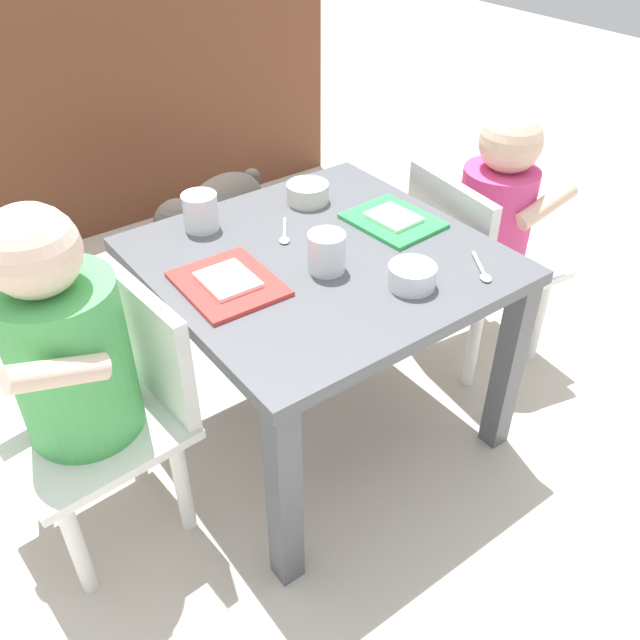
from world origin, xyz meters
The scene contains 14 objects.
ground_plane centered at (0.00, 0.00, 0.00)m, with size 7.00×7.00×0.00m, color beige.
kitchen_cabinet_back centered at (0.00, 1.27, 0.49)m, with size 1.64×0.34×0.98m, color brown.
dining_table centered at (0.00, 0.00, 0.36)m, with size 0.60×0.59×0.43m.
seated_child_left centered at (-0.46, 0.02, 0.41)m, with size 0.30×0.30×0.67m.
seated_child_right centered at (0.46, -0.02, 0.38)m, with size 0.31×0.31×0.61m.
dog centered at (0.12, 0.65, 0.20)m, with size 0.43×0.29×0.31m.
food_tray_left centered at (-0.19, 0.01, 0.44)m, with size 0.16×0.19×0.02m.
food_tray_right centered at (0.19, 0.01, 0.44)m, with size 0.15×0.18×0.02m.
water_cup_left centered at (-0.02, -0.05, 0.46)m, with size 0.07×0.07×0.07m.
water_cup_right centered at (-0.13, 0.22, 0.46)m, with size 0.07×0.07×0.07m.
cereal_bowl_left_side centered at (0.11, 0.19, 0.46)m, with size 0.09×0.09×0.04m.
cereal_bowl_right_side centered at (0.06, -0.18, 0.46)m, with size 0.08×0.08×0.04m.
spoon_by_left_tray centered at (-0.01, 0.10, 0.44)m, with size 0.07×0.09×0.01m.
spoon_by_right_tray centered at (0.19, -0.22, 0.44)m, with size 0.06×0.09×0.01m.
Camera 1 is at (-0.64, -0.86, 1.08)m, focal length 37.83 mm.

